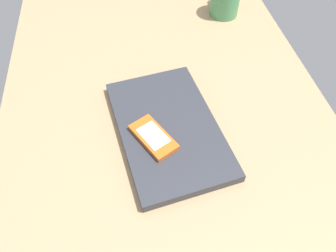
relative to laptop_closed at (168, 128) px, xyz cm
name	(u,v)px	position (x,y,z in cm)	size (l,w,h in cm)	color
desk_surface	(166,114)	(6.42, -0.63, -2.65)	(120.00, 80.00, 3.00)	tan
laptop_closed	(168,128)	(0.00, 0.00, 0.00)	(34.61, 21.56, 2.29)	#33353D
cell_phone_on_laptop	(153,137)	(-3.21, 3.75, 1.77)	(12.57, 10.30, 1.32)	orange
coffee_mug	(225,0)	(44.49, -25.48, 3.53)	(12.43, 8.97, 9.35)	#4C9360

